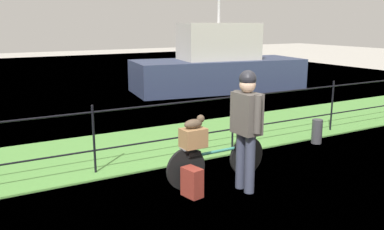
% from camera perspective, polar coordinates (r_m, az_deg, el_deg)
% --- Properties ---
extents(ground_plane, '(60.00, 60.00, 0.00)m').
position_cam_1_polar(ground_plane, '(5.38, 6.98, -12.54)').
color(ground_plane, '#B2ADA3').
extents(grass_strip, '(27.00, 2.40, 0.03)m').
position_cam_1_polar(grass_strip, '(7.78, -6.11, -4.28)').
color(grass_strip, '#569342').
rests_on(grass_strip, ground).
extents(harbor_water, '(30.00, 30.00, 0.00)m').
position_cam_1_polar(harbor_water, '(14.72, -17.79, 3.26)').
color(harbor_water, '#60849E').
rests_on(harbor_water, ground).
extents(iron_fence, '(18.04, 0.04, 1.09)m').
position_cam_1_polar(iron_fence, '(6.82, -3.14, -1.23)').
color(iron_fence, black).
rests_on(iron_fence, ground).
extents(bicycle_main, '(1.67, 0.17, 0.60)m').
position_cam_1_polar(bicycle_main, '(5.99, 3.40, -6.43)').
color(bicycle_main, black).
rests_on(bicycle_main, ground).
extents(wooden_crate, '(0.34, 0.26, 0.27)m').
position_cam_1_polar(wooden_crate, '(5.66, 0.18, -3.18)').
color(wooden_crate, olive).
rests_on(wooden_crate, bicycle_main).
extents(terrier_dog, '(0.32, 0.15, 0.18)m').
position_cam_1_polar(terrier_dog, '(5.62, 0.40, -1.09)').
color(terrier_dog, '#4C3D2D').
rests_on(terrier_dog, wooden_crate).
extents(cyclist_person, '(0.27, 0.54, 1.68)m').
position_cam_1_polar(cyclist_person, '(5.56, 7.61, -0.75)').
color(cyclist_person, '#383D51').
rests_on(cyclist_person, ground).
extents(backpack_on_paving, '(0.23, 0.31, 0.40)m').
position_cam_1_polar(backpack_on_paving, '(5.55, 0.02, -9.36)').
color(backpack_on_paving, maroon).
rests_on(backpack_on_paving, ground).
extents(mooring_bollard, '(0.20, 0.20, 0.47)m').
position_cam_1_polar(mooring_bollard, '(8.25, 17.02, -2.21)').
color(mooring_bollard, '#38383D').
rests_on(mooring_bollard, ground).
extents(moored_boat_near, '(6.02, 2.96, 3.87)m').
position_cam_1_polar(moored_boat_near, '(14.05, 3.66, 6.81)').
color(moored_boat_near, '#2D3856').
rests_on(moored_boat_near, ground).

